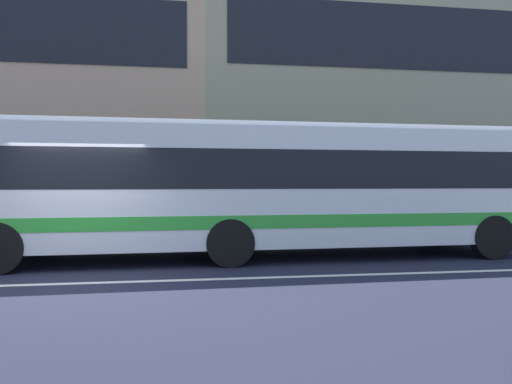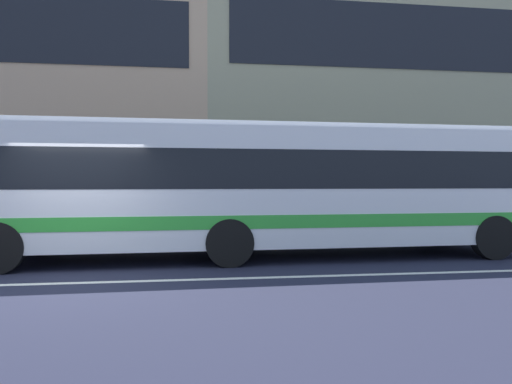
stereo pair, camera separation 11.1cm
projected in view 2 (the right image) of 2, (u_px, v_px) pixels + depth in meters
ground_plane at (65, 283)px, 8.00m from camera, size 160.00×160.00×0.00m
lane_centre_line at (65, 283)px, 8.00m from camera, size 60.00×0.16×0.01m
apartment_block_left at (10, 80)px, 21.66m from camera, size 18.15×9.13×13.04m
apartment_block_right at (411, 86)px, 24.37m from camera, size 21.67×9.13×13.60m
transit_bus at (258, 185)px, 10.81m from camera, size 12.54×2.89×3.05m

